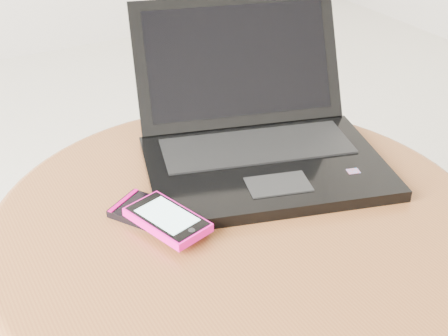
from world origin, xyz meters
TOP-DOWN VIEW (x-y plane):
  - table at (0.11, -0.06)m, footprint 0.64×0.64m
  - laptop at (0.21, 0.05)m, footprint 0.40×0.40m
  - phone_black at (0.02, -0.02)m, footprint 0.11×0.12m
  - phone_pink at (0.02, -0.05)m, footprint 0.08×0.11m

SIDE VIEW (x-z plane):
  - table at x=0.11m, z-range 0.14..0.65m
  - phone_black at x=0.02m, z-range 0.50..0.52m
  - phone_pink at x=0.02m, z-range 0.51..0.53m
  - laptop at x=0.21m, z-range 0.44..0.64m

